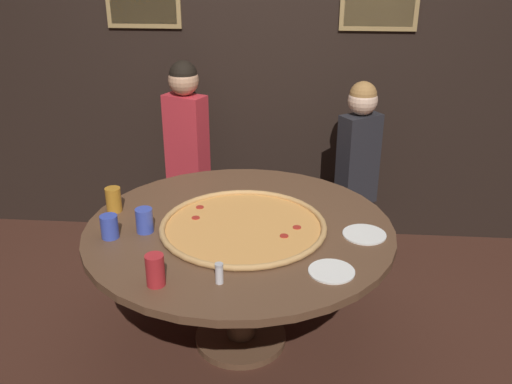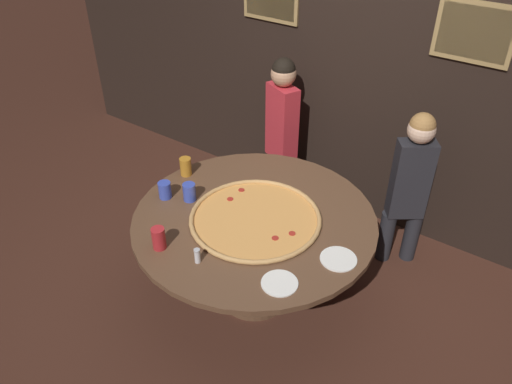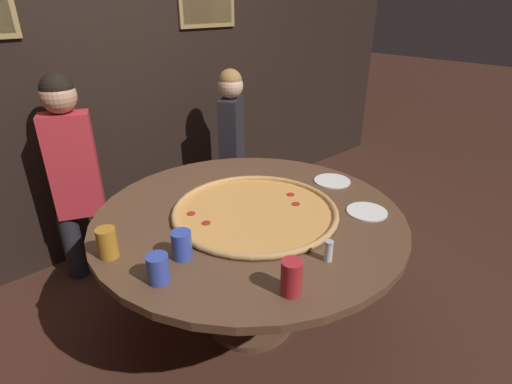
{
  "view_description": "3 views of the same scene",
  "coord_description": "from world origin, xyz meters",
  "px_view_note": "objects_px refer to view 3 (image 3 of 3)",
  "views": [
    {
      "loc": [
        0.3,
        -2.64,
        2.12
      ],
      "look_at": [
        0.09,
        0.02,
        0.93
      ],
      "focal_mm": 40.0,
      "sensor_mm": 36.0,
      "label": 1
    },
    {
      "loc": [
        1.49,
        -2.12,
        2.8
      ],
      "look_at": [
        -0.04,
        0.08,
        0.88
      ],
      "focal_mm": 35.0,
      "sensor_mm": 36.0,
      "label": 2
    },
    {
      "loc": [
        -1.22,
        -1.38,
        1.76
      ],
      "look_at": [
        0.03,
        -0.03,
        0.87
      ],
      "focal_mm": 28.0,
      "sensor_mm": 36.0,
      "label": 3
    }
  ],
  "objects_px": {
    "dining_table": "(249,234)",
    "condiment_shaker": "(329,251)",
    "white_plate_right_side": "(332,181)",
    "white_plate_far_back": "(367,212)",
    "drink_cup_far_right": "(182,245)",
    "diner_side_right": "(74,170)",
    "giant_pizza": "(255,211)",
    "drink_cup_near_right": "(158,269)",
    "drink_cup_near_left": "(107,243)",
    "diner_side_left": "(232,141)",
    "drink_cup_centre_back": "(291,277)"
  },
  "relations": [
    {
      "from": "dining_table",
      "to": "diner_side_right",
      "type": "distance_m",
      "value": 1.22
    },
    {
      "from": "drink_cup_centre_back",
      "to": "drink_cup_near_left",
      "type": "distance_m",
      "value": 0.81
    },
    {
      "from": "dining_table",
      "to": "drink_cup_far_right",
      "type": "xyz_separation_m",
      "value": [
        -0.48,
        -0.1,
        0.19
      ]
    },
    {
      "from": "drink_cup_near_left",
      "to": "condiment_shaker",
      "type": "height_order",
      "value": "drink_cup_near_left"
    },
    {
      "from": "drink_cup_centre_back",
      "to": "diner_side_left",
      "type": "height_order",
      "value": "diner_side_left"
    },
    {
      "from": "drink_cup_near_right",
      "to": "giant_pizza",
      "type": "bearing_deg",
      "value": 13.01
    },
    {
      "from": "drink_cup_near_right",
      "to": "condiment_shaker",
      "type": "height_order",
      "value": "drink_cup_near_right"
    },
    {
      "from": "giant_pizza",
      "to": "drink_cup_near_left",
      "type": "distance_m",
      "value": 0.75
    },
    {
      "from": "white_plate_right_side",
      "to": "diner_side_right",
      "type": "distance_m",
      "value": 1.62
    },
    {
      "from": "white_plate_right_side",
      "to": "white_plate_far_back",
      "type": "distance_m",
      "value": 0.41
    },
    {
      "from": "dining_table",
      "to": "drink_cup_far_right",
      "type": "bearing_deg",
      "value": -168.23
    },
    {
      "from": "giant_pizza",
      "to": "drink_cup_far_right",
      "type": "height_order",
      "value": "drink_cup_far_right"
    },
    {
      "from": "drink_cup_far_right",
      "to": "diner_side_right",
      "type": "height_order",
      "value": "diner_side_right"
    },
    {
      "from": "dining_table",
      "to": "drink_cup_far_right",
      "type": "distance_m",
      "value": 0.52
    },
    {
      "from": "drink_cup_far_right",
      "to": "condiment_shaker",
      "type": "relative_size",
      "value": 1.32
    },
    {
      "from": "dining_table",
      "to": "diner_side_left",
      "type": "bearing_deg",
      "value": 54.77
    },
    {
      "from": "dining_table",
      "to": "white_plate_far_back",
      "type": "bearing_deg",
      "value": -41.69
    },
    {
      "from": "dining_table",
      "to": "condiment_shaker",
      "type": "height_order",
      "value": "condiment_shaker"
    },
    {
      "from": "giant_pizza",
      "to": "drink_cup_centre_back",
      "type": "height_order",
      "value": "drink_cup_centre_back"
    },
    {
      "from": "drink_cup_near_right",
      "to": "diner_side_right",
      "type": "distance_m",
      "value": 1.29
    },
    {
      "from": "condiment_shaker",
      "to": "drink_cup_far_right",
      "type": "bearing_deg",
      "value": 135.3
    },
    {
      "from": "white_plate_right_side",
      "to": "drink_cup_near_left",
      "type": "bearing_deg",
      "value": 172.75
    },
    {
      "from": "diner_side_left",
      "to": "white_plate_right_side",
      "type": "bearing_deg",
      "value": 51.91
    },
    {
      "from": "condiment_shaker",
      "to": "diner_side_left",
      "type": "bearing_deg",
      "value": 64.62
    },
    {
      "from": "drink_cup_far_right",
      "to": "diner_side_left",
      "type": "bearing_deg",
      "value": 42.79
    },
    {
      "from": "giant_pizza",
      "to": "drink_cup_near_left",
      "type": "xyz_separation_m",
      "value": [
        -0.73,
        0.15,
        0.06
      ]
    },
    {
      "from": "drink_cup_centre_back",
      "to": "white_plate_far_back",
      "type": "xyz_separation_m",
      "value": [
        0.77,
        0.16,
        -0.07
      ]
    },
    {
      "from": "drink_cup_near_left",
      "to": "diner_side_left",
      "type": "distance_m",
      "value": 1.65
    },
    {
      "from": "drink_cup_far_right",
      "to": "drink_cup_centre_back",
      "type": "distance_m",
      "value": 0.51
    },
    {
      "from": "drink_cup_near_right",
      "to": "condiment_shaker",
      "type": "distance_m",
      "value": 0.71
    },
    {
      "from": "giant_pizza",
      "to": "drink_cup_near_right",
      "type": "xyz_separation_m",
      "value": [
        -0.66,
        -0.15,
        0.05
      ]
    },
    {
      "from": "drink_cup_near_left",
      "to": "diner_side_right",
      "type": "bearing_deg",
      "value": 77.49
    },
    {
      "from": "white_plate_right_side",
      "to": "diner_side_left",
      "type": "bearing_deg",
      "value": 87.15
    },
    {
      "from": "drink_cup_centre_back",
      "to": "condiment_shaker",
      "type": "relative_size",
      "value": 1.51
    },
    {
      "from": "white_plate_right_side",
      "to": "white_plate_far_back",
      "type": "height_order",
      "value": "same"
    },
    {
      "from": "giant_pizza",
      "to": "drink_cup_centre_back",
      "type": "bearing_deg",
      "value": -120.27
    },
    {
      "from": "drink_cup_near_right",
      "to": "white_plate_right_side",
      "type": "xyz_separation_m",
      "value": [
        1.28,
        0.13,
        -0.06
      ]
    },
    {
      "from": "dining_table",
      "to": "drink_cup_centre_back",
      "type": "xyz_separation_m",
      "value": [
        -0.3,
        -0.58,
        0.2
      ]
    },
    {
      "from": "drink_cup_far_right",
      "to": "drink_cup_near_left",
      "type": "height_order",
      "value": "drink_cup_near_left"
    },
    {
      "from": "drink_cup_near_right",
      "to": "drink_cup_near_left",
      "type": "height_order",
      "value": "drink_cup_near_left"
    },
    {
      "from": "drink_cup_near_right",
      "to": "white_plate_right_side",
      "type": "relative_size",
      "value": 0.54
    },
    {
      "from": "white_plate_right_side",
      "to": "white_plate_far_back",
      "type": "xyz_separation_m",
      "value": [
        -0.18,
        -0.37,
        0.0
      ]
    },
    {
      "from": "drink_cup_far_right",
      "to": "white_plate_right_side",
      "type": "height_order",
      "value": "drink_cup_far_right"
    },
    {
      "from": "dining_table",
      "to": "diner_side_left",
      "type": "height_order",
      "value": "diner_side_left"
    },
    {
      "from": "drink_cup_near_left",
      "to": "white_plate_right_side",
      "type": "relative_size",
      "value": 0.62
    },
    {
      "from": "drink_cup_near_left",
      "to": "white_plate_far_back",
      "type": "xyz_separation_m",
      "value": [
        1.17,
        -0.54,
        -0.06
      ]
    },
    {
      "from": "giant_pizza",
      "to": "drink_cup_far_right",
      "type": "distance_m",
      "value": 0.51
    },
    {
      "from": "white_plate_far_back",
      "to": "white_plate_right_side",
      "type": "bearing_deg",
      "value": 63.83
    },
    {
      "from": "giant_pizza",
      "to": "drink_cup_far_right",
      "type": "xyz_separation_m",
      "value": [
        -0.5,
        -0.08,
        0.05
      ]
    },
    {
      "from": "diner_side_left",
      "to": "dining_table",
      "type": "bearing_deg",
      "value": 19.53
    }
  ]
}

